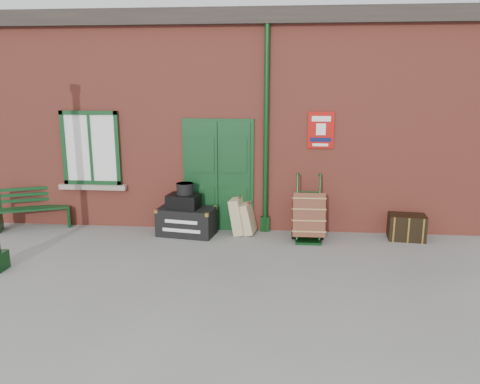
# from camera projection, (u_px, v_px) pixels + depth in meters

# --- Properties ---
(ground) EXTENTS (80.00, 80.00, 0.00)m
(ground) POSITION_uv_depth(u_px,v_px,m) (225.00, 255.00, 8.17)
(ground) COLOR gray
(ground) RESTS_ON ground
(station_building) EXTENTS (10.30, 4.30, 4.36)m
(station_building) POSITION_uv_depth(u_px,v_px,m) (242.00, 116.00, 11.07)
(station_building) COLOR #A64435
(station_building) RESTS_ON ground
(bench) EXTENTS (1.45, 0.92, 0.86)m
(bench) POSITION_uv_depth(u_px,v_px,m) (35.00, 207.00, 9.68)
(bench) COLOR #0F3718
(bench) RESTS_ON ground
(houdini_trunk) EXTENTS (1.17, 0.76, 0.55)m
(houdini_trunk) POSITION_uv_depth(u_px,v_px,m) (187.00, 221.00, 9.22)
(houdini_trunk) COLOR black
(houdini_trunk) RESTS_ON ground
(strongbox) EXTENTS (0.66, 0.53, 0.27)m
(strongbox) POSITION_uv_depth(u_px,v_px,m) (184.00, 201.00, 9.13)
(strongbox) COLOR black
(strongbox) RESTS_ON houdini_trunk
(hatbox) EXTENTS (0.37, 0.37, 0.22)m
(hatbox) POSITION_uv_depth(u_px,v_px,m) (185.00, 189.00, 9.10)
(hatbox) COLOR black
(hatbox) RESTS_ON strongbox
(suitcase_back) EXTENTS (0.39, 0.55, 0.73)m
(suitcase_back) POSITION_uv_depth(u_px,v_px,m) (239.00, 216.00, 9.29)
(suitcase_back) COLOR tan
(suitcase_back) RESTS_ON ground
(suitcase_front) EXTENTS (0.38, 0.50, 0.63)m
(suitcase_front) POSITION_uv_depth(u_px,v_px,m) (248.00, 218.00, 9.29)
(suitcase_front) COLOR tan
(suitcase_front) RESTS_ON ground
(porter_trolley) EXTENTS (0.61, 0.66, 1.24)m
(porter_trolley) POSITION_uv_depth(u_px,v_px,m) (308.00, 216.00, 8.86)
(porter_trolley) COLOR #0C3313
(porter_trolley) RESTS_ON ground
(dark_trunk) EXTENTS (0.72, 0.51, 0.49)m
(dark_trunk) POSITION_uv_depth(u_px,v_px,m) (407.00, 227.00, 8.95)
(dark_trunk) COLOR black
(dark_trunk) RESTS_ON ground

